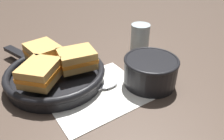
{
  "coord_description": "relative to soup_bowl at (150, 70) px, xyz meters",
  "views": [
    {
      "loc": [
        -0.29,
        -0.35,
        0.34
      ],
      "look_at": [
        0.0,
        0.03,
        0.04
      ],
      "focal_mm": 35.0,
      "sensor_mm": 36.0,
      "label": 1
    }
  ],
  "objects": [
    {
      "name": "skillet",
      "position": [
        -0.19,
        0.16,
        -0.02
      ],
      "size": [
        0.26,
        0.36,
        0.04
      ],
      "color": "black",
      "rests_on": "ground_plane"
    },
    {
      "name": "sandwich_far_left",
      "position": [
        -0.14,
        0.13,
        0.02
      ],
      "size": [
        0.11,
        0.1,
        0.05
      ],
      "rotation": [
        0.0,
        0.0,
        7.62
      ],
      "color": "tan",
      "rests_on": "skillet"
    },
    {
      "name": "spoon",
      "position": [
        -0.12,
        0.05,
        -0.03
      ],
      "size": [
        0.16,
        0.03,
        0.01
      ],
      "rotation": [
        0.0,
        0.0,
        -0.02
      ],
      "color": "silver",
      "rests_on": "napkin"
    },
    {
      "name": "sandwich_near_left",
      "position": [
        -0.2,
        0.21,
        0.02
      ],
      "size": [
        0.08,
        0.1,
        0.05
      ],
      "rotation": [
        0.0,
        0.0,
        3.21
      ],
      "color": "tan",
      "rests_on": "skillet"
    },
    {
      "name": "sandwich_near_right",
      "position": [
        -0.24,
        0.12,
        0.02
      ],
      "size": [
        0.12,
        0.12,
        0.05
      ],
      "rotation": [
        0.0,
        0.0,
        5.4
      ],
      "color": "tan",
      "rests_on": "skillet"
    },
    {
      "name": "ground_plane",
      "position": [
        -0.08,
        0.03,
        -0.04
      ],
      "size": [
        4.0,
        4.0,
        0.0
      ],
      "primitive_type": "plane",
      "color": "#47382D"
    },
    {
      "name": "drinking_glass",
      "position": [
        0.11,
        0.16,
        0.0
      ],
      "size": [
        0.06,
        0.06,
        0.09
      ],
      "color": "silver",
      "rests_on": "ground_plane"
    },
    {
      "name": "napkin",
      "position": [
        -0.14,
        0.05,
        -0.04
      ],
      "size": [
        0.25,
        0.21,
        0.0
      ],
      "color": "white",
      "rests_on": "ground_plane"
    },
    {
      "name": "soup_bowl",
      "position": [
        0.0,
        0.0,
        0.0
      ],
      "size": [
        0.14,
        0.14,
        0.07
      ],
      "color": "black",
      "rests_on": "ground_plane"
    }
  ]
}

